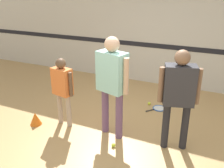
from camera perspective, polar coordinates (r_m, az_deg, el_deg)
name	(u,v)px	position (r m, az deg, el deg)	size (l,w,h in m)	color
ground_plane	(117,138)	(4.44, 1.10, -12.20)	(16.00, 16.00, 0.00)	tan
wall_back	(163,23)	(6.46, 11.67, 13.45)	(16.00, 0.07, 3.20)	beige
person_instructor	(112,77)	(4.06, 0.00, 1.56)	(0.64, 0.40, 1.74)	#6B4C70
person_student_left	(62,85)	(4.56, -11.29, -0.22)	(0.48, 0.27, 1.30)	tan
person_student_right	(179,90)	(3.86, 15.06, -1.42)	(0.59, 0.38, 1.63)	#232328
racket_spare_on_floor	(159,108)	(5.46, 10.61, -5.51)	(0.43, 0.47, 0.03)	blue
tennis_ball_near_instructor	(113,145)	(4.20, 0.34, -13.81)	(0.07, 0.07, 0.07)	#CCE038
tennis_ball_by_spare_racket	(149,103)	(5.60, 8.51, -4.39)	(0.07, 0.07, 0.07)	#CCE038
training_cone	(35,119)	(4.98, -17.09, -7.57)	(0.22, 0.22, 0.24)	orange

